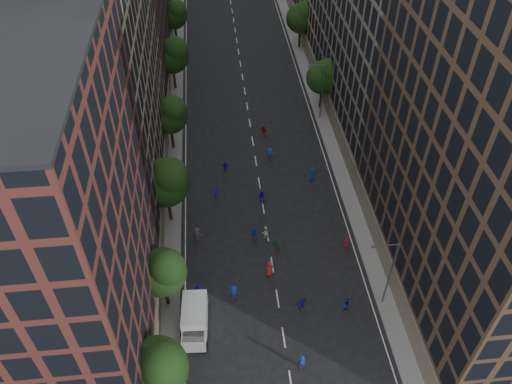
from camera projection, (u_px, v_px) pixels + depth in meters
ground at (253, 143)px, 70.77m from camera, size 240.00×240.00×0.00m
sidewalk_left at (169, 118)px, 75.29m from camera, size 4.00×105.00×0.15m
sidewalk_right at (326, 109)px, 77.06m from camera, size 4.00×105.00×0.15m
bldg_left_a at (41, 232)px, 38.03m from camera, size 14.00×22.00×30.00m
bldg_left_b at (83, 57)px, 54.14m from camera, size 14.00×26.00×34.00m
bldg_left_c at (112, 0)px, 72.93m from camera, size 14.00×20.00×28.00m
bldg_right_a at (507, 139)px, 41.69m from camera, size 14.00×30.00×36.00m
bldg_right_b at (397, 12)px, 63.83m from camera, size 14.00×28.00×33.00m
tree_left_0 at (158, 368)px, 39.58m from camera, size 5.20×5.20×8.83m
tree_left_1 at (163, 271)px, 47.14m from camera, size 4.80×4.80×8.21m
tree_left_2 at (167, 181)px, 55.31m from camera, size 5.60×5.60×9.45m
tree_left_3 at (170, 114)px, 65.89m from camera, size 5.00×5.00×8.58m
tree_left_4 at (173, 54)px, 77.34m from camera, size 5.40×5.40×9.08m
tree_left_5 at (175, 14)px, 89.28m from camera, size 4.80×4.80×8.33m
tree_right_a at (325, 76)px, 73.48m from camera, size 5.00×5.00×8.39m
tree_right_b at (302, 17)px, 87.82m from camera, size 5.20×5.20×8.83m
streetlamp_near at (389, 271)px, 47.62m from camera, size 2.64×0.22×9.06m
streetlamp_far at (321, 89)px, 71.64m from camera, size 2.64×0.22×9.06m
cargo_van at (195, 320)px, 47.89m from camera, size 2.81×5.49×2.85m
skater_1 at (302, 362)px, 45.31m from camera, size 0.79×0.60×1.94m
skater_2 at (345, 305)px, 49.89m from camera, size 0.92×0.74×1.79m
skater_3 at (234, 292)px, 50.96m from camera, size 1.33×1.02×1.81m
skater_4 at (198, 290)px, 51.27m from camera, size 0.99×0.43×1.67m
skater_5 at (301, 304)px, 50.09m from camera, size 1.52×0.99×1.56m
skater_6 at (269, 269)px, 53.10m from camera, size 1.10×0.91×1.94m
skater_7 at (346, 244)px, 55.72m from camera, size 0.72×0.50×1.90m
skater_8 at (265, 233)px, 57.05m from camera, size 0.99×0.86×1.72m
skater_9 at (197, 234)px, 56.78m from camera, size 1.29×0.87×1.85m
skater_10 at (277, 245)px, 55.74m from camera, size 1.06×0.70×1.67m
skater_11 at (254, 233)px, 57.06m from camera, size 1.56×0.74×1.61m
skater_12 at (312, 174)px, 64.44m from camera, size 1.05×0.86×1.86m
skater_13 at (216, 193)px, 62.02m from camera, size 0.62×0.46×1.54m
skater_14 at (261, 197)px, 61.26m from camera, size 1.11×1.00×1.87m
skater_15 at (270, 154)px, 67.53m from camera, size 1.28×0.97×1.75m
skater_16 at (226, 167)px, 65.53m from camera, size 1.08×0.65×1.73m
skater_17 at (264, 131)px, 71.59m from camera, size 1.58×0.85×1.62m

